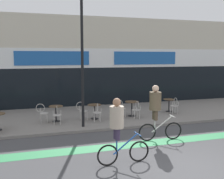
# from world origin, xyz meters

# --- Properties ---
(ground_plane) EXTENTS (120.00, 120.00, 0.00)m
(ground_plane) POSITION_xyz_m (0.00, 0.00, 0.00)
(ground_plane) COLOR #424244
(sidewalk_slab) EXTENTS (40.00, 5.50, 0.12)m
(sidewalk_slab) POSITION_xyz_m (0.00, 7.25, 0.06)
(sidewalk_slab) COLOR slate
(sidewalk_slab) RESTS_ON ground
(storefront_facade) EXTENTS (40.00, 4.06, 5.71)m
(storefront_facade) POSITION_xyz_m (0.00, 11.97, 2.84)
(storefront_facade) COLOR beige
(storefront_facade) RESTS_ON ground
(bike_lane_stripe) EXTENTS (36.00, 0.70, 0.01)m
(bike_lane_stripe) POSITION_xyz_m (0.00, 2.51, 0.00)
(bike_lane_stripe) COLOR #2D844C
(bike_lane_stripe) RESTS_ON ground
(bistro_table_1) EXTENTS (0.66, 0.66, 0.76)m
(bistro_table_1) POSITION_xyz_m (-3.22, 6.37, 0.66)
(bistro_table_1) COLOR black
(bistro_table_1) RESTS_ON sidewalk_slab
(bistro_table_2) EXTENTS (0.68, 0.68, 0.73)m
(bistro_table_2) POSITION_xyz_m (-1.33, 6.36, 0.64)
(bistro_table_2) COLOR black
(bistro_table_2) RESTS_ON sidewalk_slab
(bistro_table_3) EXTENTS (0.73, 0.73, 0.77)m
(bistro_table_3) POSITION_xyz_m (0.68, 6.40, 0.67)
(bistro_table_3) COLOR black
(bistro_table_3) RESTS_ON sidewalk_slab
(bistro_table_4) EXTENTS (0.65, 0.65, 0.71)m
(bistro_table_4) POSITION_xyz_m (3.10, 6.83, 0.63)
(bistro_table_4) COLOR black
(bistro_table_4) RESTS_ON sidewalk_slab
(cafe_chair_1_near) EXTENTS (0.43, 0.59, 0.90)m
(cafe_chair_1_near) POSITION_xyz_m (-3.23, 5.75, 0.64)
(cafe_chair_1_near) COLOR #B7B2AD
(cafe_chair_1_near) RESTS_ON sidewalk_slab
(cafe_chair_1_side) EXTENTS (0.60, 0.45, 0.90)m
(cafe_chair_1_side) POSITION_xyz_m (-3.84, 6.38, 0.64)
(cafe_chair_1_side) COLOR #B7B2AD
(cafe_chair_1_side) RESTS_ON sidewalk_slab
(cafe_chair_2_near) EXTENTS (0.44, 0.60, 0.90)m
(cafe_chair_2_near) POSITION_xyz_m (-1.34, 5.74, 0.64)
(cafe_chair_2_near) COLOR #B7B2AD
(cafe_chair_2_near) RESTS_ON sidewalk_slab
(cafe_chair_2_side) EXTENTS (0.59, 0.43, 0.90)m
(cafe_chair_2_side) POSITION_xyz_m (-1.96, 6.36, 0.64)
(cafe_chair_2_side) COLOR #B7B2AD
(cafe_chair_2_side) RESTS_ON sidewalk_slab
(cafe_chair_3_near) EXTENTS (0.41, 0.58, 0.90)m
(cafe_chair_3_near) POSITION_xyz_m (0.68, 5.78, 0.64)
(cafe_chair_3_near) COLOR #B7B2AD
(cafe_chair_3_near) RESTS_ON sidewalk_slab
(cafe_chair_3_side) EXTENTS (0.60, 0.46, 0.90)m
(cafe_chair_3_side) POSITION_xyz_m (0.06, 6.39, 0.64)
(cafe_chair_3_side) COLOR #B7B2AD
(cafe_chair_3_side) RESTS_ON sidewalk_slab
(cafe_chair_4_near) EXTENTS (0.43, 0.59, 0.90)m
(cafe_chair_4_near) POSITION_xyz_m (3.09, 6.21, 0.64)
(cafe_chair_4_near) COLOR #B7B2AD
(cafe_chair_4_near) RESTS_ON sidewalk_slab
(lamp_post) EXTENTS (0.26, 0.26, 6.13)m
(lamp_post) POSITION_xyz_m (-2.15, 5.09, 3.60)
(lamp_post) COLOR black
(lamp_post) RESTS_ON sidewalk_slab
(cyclist_0) EXTENTS (1.67, 0.48, 2.03)m
(cyclist_0) POSITION_xyz_m (-1.85, 0.98, 1.17)
(cyclist_0) COLOR black
(cyclist_0) RESTS_ON ground
(cyclist_1) EXTENTS (1.75, 0.55, 2.15)m
(cyclist_1) POSITION_xyz_m (0.25, 2.71, 1.26)
(cyclist_1) COLOR black
(cyclist_1) RESTS_ON ground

